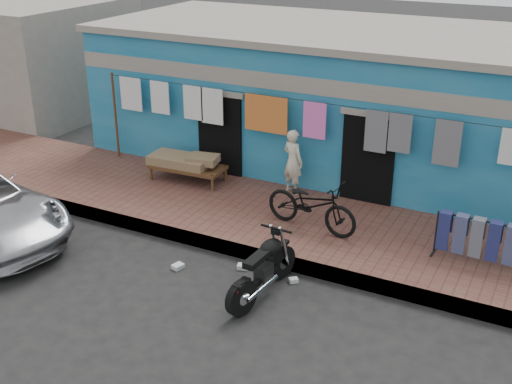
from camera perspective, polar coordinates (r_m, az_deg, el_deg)
name	(u,v)px	position (r m, az deg, el deg)	size (l,w,h in m)	color
ground	(200,300)	(10.68, -5.00, -9.51)	(80.00, 80.00, 0.00)	black
sidewalk	(279,221)	(12.90, 2.04, -2.60)	(28.00, 3.00, 0.25)	brown
curb	(245,252)	(11.75, -1.01, -5.37)	(28.00, 0.10, 0.25)	gray
building	(350,99)	(15.84, 8.39, 8.21)	(12.20, 5.20, 3.36)	#176A96
neighbor_left	(18,55)	(21.91, -20.38, 11.32)	(6.00, 5.00, 3.40)	#9E9384
clothesline	(286,121)	(13.51, 2.72, 6.35)	(10.06, 0.06, 2.10)	brown
seated_person	(293,161)	(13.67, 3.30, 2.72)	(0.51, 0.34, 1.41)	beige
bicycle	(312,199)	(12.12, 4.98, -0.63)	(0.67, 1.89, 1.22)	black
motorcycle	(262,267)	(10.48, 0.56, -6.72)	(0.67, 1.66, 1.05)	black
charpoy	(188,168)	(14.50, -6.07, 2.16)	(1.82, 0.94, 0.60)	brown
jeans_rack	(485,241)	(11.63, 19.71, -4.16)	(1.77, 0.41, 0.85)	black
litter_a	(243,267)	(11.47, -1.19, -6.65)	(0.19, 0.15, 0.08)	silver
litter_b	(293,280)	(11.10, 3.35, -7.83)	(0.15, 0.11, 0.08)	silver
litter_c	(178,266)	(11.56, -6.95, -6.58)	(0.20, 0.16, 0.08)	silver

